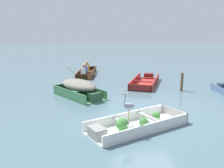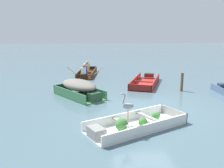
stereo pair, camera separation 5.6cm
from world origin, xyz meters
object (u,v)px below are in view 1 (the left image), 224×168
at_px(mooring_post, 182,82).
at_px(heron_on_dinghy, 128,105).
at_px(skiff_green_mid_moored, 79,87).
at_px(dinghy_white_foreground, 134,125).
at_px(skiff_red_far_moored, 145,82).
at_px(rowboat_dark_varnish_with_crew, 86,72).

bearing_deg(mooring_post, heron_on_dinghy, -125.19).
bearing_deg(mooring_post, skiff_green_mid_moored, -172.64).
bearing_deg(skiff_green_mid_moored, dinghy_white_foreground, -64.51).
bearing_deg(skiff_red_far_moored, mooring_post, -51.06).
relative_size(dinghy_white_foreground, skiff_green_mid_moored, 1.25).
relative_size(skiff_red_far_moored, heron_on_dinghy, 4.27).
distance_m(skiff_red_far_moored, rowboat_dark_varnish_with_crew, 4.25).
relative_size(dinghy_white_foreground, mooring_post, 3.76).
xyz_separation_m(rowboat_dark_varnish_with_crew, heron_on_dinghy, (1.32, -9.26, 0.66)).
relative_size(dinghy_white_foreground, skiff_red_far_moored, 0.96).
bearing_deg(mooring_post, rowboat_dark_varnish_with_crew, 136.94).
xyz_separation_m(skiff_green_mid_moored, heron_on_dinghy, (1.56, -4.19, 0.44)).
xyz_separation_m(skiff_red_far_moored, heron_on_dinghy, (-1.99, -6.59, 0.78)).
height_order(rowboat_dark_varnish_with_crew, heron_on_dinghy, heron_on_dinghy).
height_order(skiff_green_mid_moored, mooring_post, mooring_post).
bearing_deg(dinghy_white_foreground, mooring_post, 54.57).
xyz_separation_m(dinghy_white_foreground, heron_on_dinghy, (-0.25, -0.40, 0.76)).
bearing_deg(heron_on_dinghy, rowboat_dark_varnish_with_crew, 98.14).
height_order(dinghy_white_foreground, mooring_post, mooring_post).
relative_size(dinghy_white_foreground, heron_on_dinghy, 4.08).
height_order(skiff_red_far_moored, rowboat_dark_varnish_with_crew, rowboat_dark_varnish_with_crew).
relative_size(skiff_green_mid_moored, heron_on_dinghy, 3.26).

